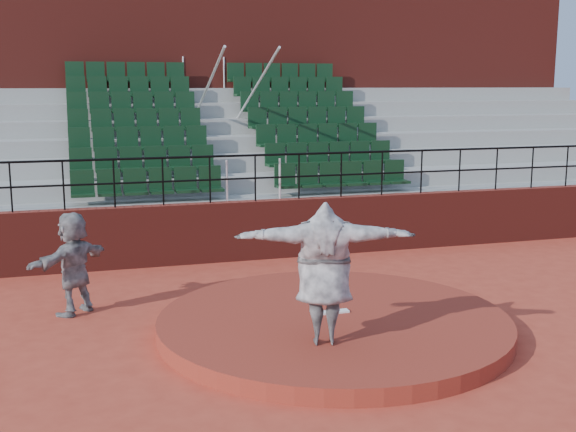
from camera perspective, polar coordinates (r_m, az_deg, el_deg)
The scene contains 9 objects.
ground at distance 11.48m, azimuth 3.61°, elevation -9.07°, with size 90.00×90.00×0.00m, color #B03A27.
pitchers_mound at distance 11.44m, azimuth 3.62°, elevation -8.48°, with size 5.50×5.50×0.25m, color maroon.
pitching_rubber at distance 11.53m, azimuth 3.37°, elevation -7.59°, with size 0.60×0.15×0.03m, color white.
boundary_wall at distance 15.93m, azimuth -2.57°, elevation -1.10°, with size 24.00×0.30×1.30m, color maroon.
wall_railing at distance 15.72m, azimuth -2.61°, elevation 3.84°, with size 24.04×0.05×1.03m.
seating_deck at distance 19.32m, azimuth -5.22°, elevation 3.28°, with size 24.00×5.97×4.63m.
press_box_facade at distance 23.06m, azimuth -7.29°, elevation 9.64°, with size 24.00×3.00×7.10m, color maroon.
pitcher at distance 9.99m, azimuth 2.88°, elevation -4.53°, with size 2.46×0.67×2.00m, color black.
fielder at distance 12.61m, azimuth -16.58°, elevation -3.58°, with size 1.62×0.51×1.74m, color black.
Camera 1 is at (-3.77, -10.15, 3.82)m, focal length 45.00 mm.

